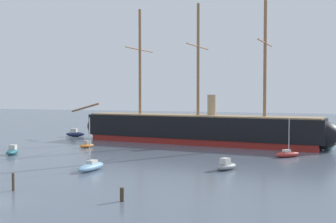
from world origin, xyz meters
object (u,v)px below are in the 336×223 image
(tall_ship, at_px, (198,128))
(motorboat_far_left, at_px, (75,134))
(mooring_piling_nearest, at_px, (122,195))
(mooring_piling_left_pair, at_px, (13,182))
(sailboat_alongside_stern, at_px, (288,154))
(dinghy_distant_centre, at_px, (199,135))
(motorboat_mid_right, at_px, (226,166))
(sailboat_near_centre, at_px, (91,166))
(motorboat_far_right, at_px, (328,146))
(motorboat_mid_left, at_px, (12,151))
(motorboat_alongside_bow, at_px, (87,145))

(tall_ship, xyz_separation_m, motorboat_far_left, (-30.89, 3.09, -2.36))
(tall_ship, xyz_separation_m, mooring_piling_nearest, (6.51, -44.90, -2.39))
(motorboat_far_left, height_order, mooring_piling_nearest, motorboat_far_left)
(tall_ship, xyz_separation_m, mooring_piling_left_pair, (-5.61, -45.23, -2.11))
(sailboat_alongside_stern, relative_size, dinghy_distant_centre, 2.75)
(motorboat_mid_right, bearing_deg, dinghy_distant_centre, 111.70)
(sailboat_near_centre, xyz_separation_m, motorboat_far_right, (28.26, 32.59, 0.04))
(motorboat_mid_left, bearing_deg, tall_ship, 46.70)
(motorboat_far_left, xyz_separation_m, mooring_piling_nearest, (37.40, -47.98, -0.03))
(sailboat_alongside_stern, height_order, motorboat_far_right, sailboat_alongside_stern)
(tall_ship, bearing_deg, motorboat_alongside_bow, -142.24)
(sailboat_near_centre, xyz_separation_m, motorboat_far_left, (-26.69, 36.00, 0.08))
(motorboat_mid_right, xyz_separation_m, motorboat_far_left, (-42.66, 29.14, 0.11))
(sailboat_near_centre, height_order, mooring_piling_nearest, sailboat_near_centre)
(dinghy_distant_centre, bearing_deg, motorboat_alongside_bow, -116.63)
(mooring_piling_left_pair, bearing_deg, tall_ship, 82.93)
(sailboat_alongside_stern, bearing_deg, motorboat_far_right, 63.30)
(motorboat_mid_left, height_order, dinghy_distant_centre, motorboat_mid_left)
(motorboat_mid_left, distance_m, dinghy_distant_centre, 43.36)
(motorboat_far_right, height_order, dinghy_distant_centre, motorboat_far_right)
(motorboat_mid_left, xyz_separation_m, mooring_piling_left_pair, (18.16, -20.00, 0.36))
(motorboat_mid_right, distance_m, mooring_piling_left_pair, 25.88)
(motorboat_mid_left, distance_m, motorboat_far_left, 29.20)
(tall_ship, relative_size, motorboat_far_right, 12.81)
(motorboat_mid_left, distance_m, motorboat_mid_right, 35.56)
(motorboat_far_right, bearing_deg, mooring_piling_nearest, -111.50)
(motorboat_mid_left, xyz_separation_m, sailboat_alongside_stern, (41.99, 13.28, -0.03))
(mooring_piling_left_pair, bearing_deg, sailboat_alongside_stern, 54.40)
(motorboat_mid_left, height_order, sailboat_alongside_stern, sailboat_alongside_stern)
(motorboat_mid_right, bearing_deg, motorboat_alongside_bow, 156.40)
(motorboat_mid_left, height_order, motorboat_mid_right, motorboat_mid_left)
(motorboat_alongside_bow, height_order, sailboat_alongside_stern, sailboat_alongside_stern)
(tall_ship, distance_m, motorboat_far_right, 24.18)
(motorboat_far_left, xyz_separation_m, dinghy_distant_centre, (27.01, 10.21, -0.40))
(sailboat_alongside_stern, bearing_deg, motorboat_alongside_bow, -177.71)
(sailboat_alongside_stern, relative_size, motorboat_far_left, 1.27)
(motorboat_far_left, bearing_deg, tall_ship, -5.71)
(motorboat_alongside_bow, bearing_deg, motorboat_mid_right, -23.60)
(sailboat_near_centre, xyz_separation_m, dinghy_distant_centre, (0.31, 46.21, -0.31))
(sailboat_near_centre, bearing_deg, tall_ship, 82.73)
(sailboat_near_centre, relative_size, motorboat_mid_left, 1.70)
(motorboat_mid_right, relative_size, motorboat_far_right, 0.89)
(sailboat_alongside_stern, height_order, mooring_piling_left_pair, sailboat_alongside_stern)
(sailboat_near_centre, distance_m, mooring_piling_left_pair, 12.40)
(motorboat_alongside_bow, bearing_deg, motorboat_far_right, 17.52)
(motorboat_far_right, bearing_deg, tall_ship, 179.23)
(mooring_piling_left_pair, bearing_deg, mooring_piling_nearest, 1.56)
(sailboat_near_centre, distance_m, sailboat_alongside_stern, 30.69)
(sailboat_alongside_stern, bearing_deg, sailboat_near_centre, -136.91)
(dinghy_distant_centre, bearing_deg, mooring_piling_left_pair, -91.69)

